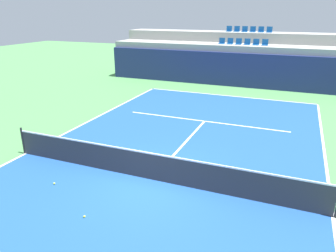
% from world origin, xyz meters
% --- Properties ---
extents(ground_plane, '(80.00, 80.00, 0.00)m').
position_xyz_m(ground_plane, '(0.00, 0.00, 0.00)').
color(ground_plane, '#4C8C4C').
extents(court_surface, '(11.00, 24.00, 0.01)m').
position_xyz_m(court_surface, '(0.00, 0.00, 0.01)').
color(court_surface, '#1E4C99').
rests_on(court_surface, ground_plane).
extents(baseline_far, '(11.00, 0.10, 0.00)m').
position_xyz_m(baseline_far, '(0.00, 11.95, 0.01)').
color(baseline_far, white).
rests_on(baseline_far, court_surface).
extents(sideline_left, '(0.10, 24.00, 0.00)m').
position_xyz_m(sideline_left, '(-5.45, 0.00, 0.01)').
color(sideline_left, white).
rests_on(sideline_left, court_surface).
extents(sideline_right, '(0.10, 24.00, 0.00)m').
position_xyz_m(sideline_right, '(5.45, 0.00, 0.01)').
color(sideline_right, white).
rests_on(sideline_right, court_surface).
extents(service_line_far, '(8.26, 0.10, 0.00)m').
position_xyz_m(service_line_far, '(0.00, 6.40, 0.01)').
color(service_line_far, white).
rests_on(service_line_far, court_surface).
extents(centre_service_line, '(0.10, 6.40, 0.00)m').
position_xyz_m(centre_service_line, '(0.00, 3.20, 0.01)').
color(centre_service_line, white).
rests_on(centre_service_line, court_surface).
extents(back_wall, '(20.49, 0.30, 2.45)m').
position_xyz_m(back_wall, '(0.00, 14.92, 1.22)').
color(back_wall, navy).
rests_on(back_wall, ground_plane).
extents(stands_tier_lower, '(20.49, 2.40, 2.91)m').
position_xyz_m(stands_tier_lower, '(0.00, 16.27, 1.45)').
color(stands_tier_lower, '#9E9E99').
rests_on(stands_tier_lower, ground_plane).
extents(stands_tier_upper, '(20.49, 2.40, 3.68)m').
position_xyz_m(stands_tier_upper, '(0.00, 18.67, 1.84)').
color(stands_tier_upper, '#9E9E99').
rests_on(stands_tier_upper, ground_plane).
extents(seating_row_lower, '(3.64, 0.44, 0.44)m').
position_xyz_m(seating_row_lower, '(-0.00, 16.37, 3.03)').
color(seating_row_lower, '#145193').
rests_on(seating_row_lower, stands_tier_lower).
extents(seating_row_upper, '(3.64, 0.44, 0.44)m').
position_xyz_m(seating_row_upper, '(-0.00, 18.77, 3.81)').
color(seating_row_upper, '#145193').
rests_on(seating_row_upper, stands_tier_upper).
extents(tennis_net, '(11.08, 0.08, 1.07)m').
position_xyz_m(tennis_net, '(0.00, 0.00, 0.51)').
color(tennis_net, black).
rests_on(tennis_net, court_surface).
extents(tennis_ball_1, '(0.07, 0.07, 0.07)m').
position_xyz_m(tennis_ball_1, '(-2.78, -1.48, 0.04)').
color(tennis_ball_1, '#CCE033').
rests_on(tennis_ball_1, court_surface).
extents(tennis_ball_2, '(0.07, 0.07, 0.07)m').
position_xyz_m(tennis_ball_2, '(-0.82, -2.57, 0.04)').
color(tennis_ball_2, '#CCE033').
rests_on(tennis_ball_2, court_surface).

